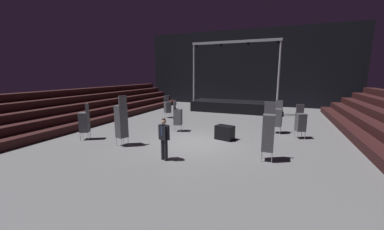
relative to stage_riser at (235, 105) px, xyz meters
The scene contains 13 objects.
ground_plane 10.17m from the stage_riser, 90.00° to the right, with size 22.00×30.00×0.10m, color slate.
arena_end_wall 5.93m from the stage_riser, 90.00° to the left, with size 22.00×0.30×8.00m, color black.
bleacher_bank_left 12.94m from the stage_riser, 134.91° to the right, with size 3.75×24.00×2.25m.
stage_riser is the anchor object (origin of this frame).
man_with_tie 12.76m from the stage_riser, 91.32° to the right, with size 0.56×0.36×1.69m.
chair_stack_front_left 6.49m from the stage_riser, 131.54° to the right, with size 0.62×0.62×1.71m.
chair_stack_front_right 8.87m from the stage_riser, 56.61° to the right, with size 0.57×0.57×1.79m.
chair_stack_mid_left 12.96m from the stage_riser, 115.06° to the right, with size 0.60×0.60×1.88m.
chair_stack_mid_right 7.68m from the stage_riser, 60.81° to the right, with size 0.49×0.49×1.88m.
chair_stack_mid_centre 8.60m from the stage_riser, 101.73° to the right, with size 0.51×0.51×1.79m.
chair_stack_rear_left 11.85m from the stage_riser, 72.95° to the right, with size 0.45×0.45×2.31m.
chair_stack_rear_right 12.25m from the stage_riser, 104.41° to the right, with size 0.54×0.54×2.39m.
equipment_road_case 9.15m from the stage_riser, 82.20° to the right, with size 0.90×0.60×0.73m, color black.
Camera 1 is at (3.84, -10.04, 3.35)m, focal length 21.03 mm.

